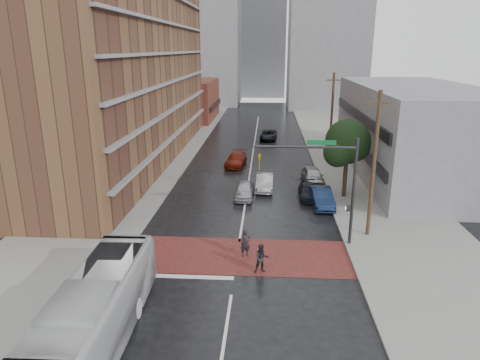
# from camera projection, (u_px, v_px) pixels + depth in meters

# --- Properties ---
(ground) EXTENTS (160.00, 160.00, 0.00)m
(ground) POSITION_uv_depth(u_px,v_px,m) (237.00, 259.00, 26.41)
(ground) COLOR black
(ground) RESTS_ON ground
(crosswalk) EXTENTS (14.00, 5.00, 0.02)m
(crosswalk) POSITION_uv_depth(u_px,v_px,m) (237.00, 255.00, 26.88)
(crosswalk) COLOR maroon
(crosswalk) RESTS_ON ground
(sidewalk_west) EXTENTS (9.00, 90.00, 0.15)m
(sidewalk_west) POSITION_uv_depth(u_px,v_px,m) (156.00, 157.00, 50.93)
(sidewalk_west) COLOR gray
(sidewalk_west) RESTS_ON ground
(sidewalk_east) EXTENTS (9.00, 90.00, 0.15)m
(sidewalk_east) POSITION_uv_depth(u_px,v_px,m) (351.00, 160.00, 49.52)
(sidewalk_east) COLOR gray
(sidewalk_east) RESTS_ON ground
(apartment_block) EXTENTS (10.00, 44.00, 28.00)m
(apartment_block) POSITION_uv_depth(u_px,v_px,m) (123.00, 34.00, 46.03)
(apartment_block) COLOR brown
(apartment_block) RESTS_ON ground
(storefront_west) EXTENTS (8.00, 16.00, 7.00)m
(storefront_west) POSITION_uv_depth(u_px,v_px,m) (192.00, 100.00, 77.60)
(storefront_west) COLOR brown
(storefront_west) RESTS_ON ground
(building_east) EXTENTS (11.00, 26.00, 9.00)m
(building_east) POSITION_uv_depth(u_px,v_px,m) (414.00, 131.00, 43.13)
(building_east) COLOR gray
(building_east) RESTS_ON ground
(distant_tower_west) EXTENTS (18.00, 16.00, 32.00)m
(distant_tower_west) POSITION_uv_depth(u_px,v_px,m) (200.00, 32.00, 96.92)
(distant_tower_west) COLOR gray
(distant_tower_west) RESTS_ON ground
(distant_tower_east) EXTENTS (16.00, 14.00, 36.00)m
(distant_tower_east) POSITION_uv_depth(u_px,v_px,m) (328.00, 21.00, 88.88)
(distant_tower_east) COLOR gray
(distant_tower_east) RESTS_ON ground
(distant_tower_center) EXTENTS (12.00, 10.00, 24.00)m
(distant_tower_center) POSITION_uv_depth(u_px,v_px,m) (262.00, 50.00, 113.45)
(distant_tower_center) COLOR gray
(distant_tower_center) RESTS_ON ground
(street_tree) EXTENTS (4.20, 4.10, 6.90)m
(street_tree) POSITION_uv_depth(u_px,v_px,m) (348.00, 144.00, 35.96)
(street_tree) COLOR #332319
(street_tree) RESTS_ON ground
(signal_mast) EXTENTS (6.50, 0.30, 7.20)m
(signal_mast) POSITION_uv_depth(u_px,v_px,m) (331.00, 176.00, 27.04)
(signal_mast) COLOR #2D2D33
(signal_mast) RESTS_ON ground
(utility_pole_near) EXTENTS (1.60, 0.26, 10.00)m
(utility_pole_near) POSITION_uv_depth(u_px,v_px,m) (374.00, 165.00, 28.16)
(utility_pole_near) COLOR #473321
(utility_pole_near) RESTS_ON ground
(utility_pole_far) EXTENTS (1.60, 0.26, 10.00)m
(utility_pole_far) POSITION_uv_depth(u_px,v_px,m) (331.00, 118.00, 47.23)
(utility_pole_far) COLOR #473321
(utility_pole_far) RESTS_ON ground
(transit_bus) EXTENTS (2.93, 11.46, 3.18)m
(transit_bus) POSITION_uv_depth(u_px,v_px,m) (94.00, 316.00, 18.18)
(transit_bus) COLOR silver
(transit_bus) RESTS_ON ground
(pedestrian_a) EXTENTS (0.77, 0.66, 1.80)m
(pedestrian_a) POSITION_uv_depth(u_px,v_px,m) (245.00, 243.00, 26.57)
(pedestrian_a) COLOR black
(pedestrian_a) RESTS_ON ground
(pedestrian_b) EXTENTS (0.99, 0.85, 1.77)m
(pedestrian_b) POSITION_uv_depth(u_px,v_px,m) (262.00, 259.00, 24.62)
(pedestrian_b) COLOR black
(pedestrian_b) RESTS_ON ground
(car_travel_a) EXTENTS (1.70, 4.06, 1.37)m
(car_travel_a) POSITION_uv_depth(u_px,v_px,m) (244.00, 190.00, 37.11)
(car_travel_a) COLOR #B1B2B9
(car_travel_a) RESTS_ON ground
(car_travel_b) EXTENTS (1.61, 4.41, 1.44)m
(car_travel_b) POSITION_uv_depth(u_px,v_px,m) (265.00, 182.00, 39.31)
(car_travel_b) COLOR #B2B4BA
(car_travel_b) RESTS_ON ground
(car_travel_c) EXTENTS (2.48, 4.98, 1.39)m
(car_travel_c) POSITION_uv_depth(u_px,v_px,m) (236.00, 159.00, 47.32)
(car_travel_c) COLOR maroon
(car_travel_c) RESTS_ON ground
(suv_travel) EXTENTS (2.58, 4.95, 1.33)m
(suv_travel) POSITION_uv_depth(u_px,v_px,m) (268.00, 135.00, 60.86)
(suv_travel) COLOR black
(suv_travel) RESTS_ON ground
(car_parked_near) EXTENTS (1.85, 4.63, 1.50)m
(car_parked_near) POSITION_uv_depth(u_px,v_px,m) (321.00, 197.00, 35.13)
(car_parked_near) COLOR #12213F
(car_parked_near) RESTS_ON ground
(car_parked_mid) EXTENTS (1.69, 4.06, 1.17)m
(car_parked_mid) POSITION_uv_depth(u_px,v_px,m) (308.00, 191.00, 37.11)
(car_parked_mid) COLOR black
(car_parked_mid) RESTS_ON ground
(car_parked_far) EXTENTS (2.17, 4.68, 1.55)m
(car_parked_far) POSITION_uv_depth(u_px,v_px,m) (313.00, 176.00, 41.06)
(car_parked_far) COLOR #A0A4A7
(car_parked_far) RESTS_ON ground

